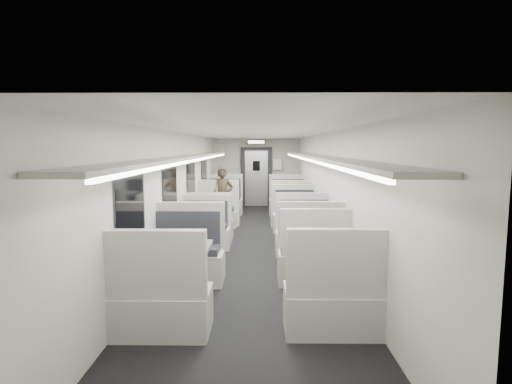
{
  "coord_description": "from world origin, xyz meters",
  "views": [
    {
      "loc": [
        0.14,
        -8.16,
        2.11
      ],
      "look_at": [
        0.04,
        1.07,
        1.07
      ],
      "focal_mm": 28.0,
      "sensor_mm": 36.0,
      "label": 1
    }
  ],
  "objects_px": {
    "vestibule_door": "(256,177)",
    "booth_right_d": "(323,273)",
    "booth_right_c": "(309,244)",
    "booth_left_d": "(175,274)",
    "exit_sign": "(256,142)",
    "booth_left_c": "(200,239)",
    "booth_right_b": "(297,222)",
    "booth_left_b": "(214,218)",
    "passenger": "(223,197)",
    "booth_right_a": "(290,206)",
    "booth_left_a": "(222,205)"
  },
  "relations": [
    {
      "from": "booth_right_a",
      "to": "booth_left_a",
      "type": "bearing_deg",
      "value": 175.6
    },
    {
      "from": "booth_right_c",
      "to": "exit_sign",
      "type": "xyz_separation_m",
      "value": [
        -1.0,
        6.7,
        1.88
      ]
    },
    {
      "from": "booth_right_b",
      "to": "passenger",
      "type": "xyz_separation_m",
      "value": [
        -1.86,
        1.42,
        0.41
      ]
    },
    {
      "from": "booth_right_d",
      "to": "passenger",
      "type": "distance_m",
      "value": 5.54
    },
    {
      "from": "booth_right_c",
      "to": "booth_right_b",
      "type": "bearing_deg",
      "value": 90.0
    },
    {
      "from": "booth_right_c",
      "to": "booth_right_d",
      "type": "relative_size",
      "value": 0.96
    },
    {
      "from": "booth_left_b",
      "to": "booth_right_a",
      "type": "distance_m",
      "value": 2.67
    },
    {
      "from": "booth_left_b",
      "to": "booth_right_c",
      "type": "height_order",
      "value": "booth_right_c"
    },
    {
      "from": "booth_left_b",
      "to": "booth_left_d",
      "type": "distance_m",
      "value": 4.49
    },
    {
      "from": "booth_left_b",
      "to": "booth_left_c",
      "type": "height_order",
      "value": "booth_left_b"
    },
    {
      "from": "booth_right_c",
      "to": "vestibule_door",
      "type": "xyz_separation_m",
      "value": [
        -1.0,
        7.19,
        0.64
      ]
    },
    {
      "from": "vestibule_door",
      "to": "booth_right_c",
      "type": "bearing_deg",
      "value": -82.08
    },
    {
      "from": "booth_left_a",
      "to": "booth_right_d",
      "type": "distance_m",
      "value": 6.66
    },
    {
      "from": "booth_left_a",
      "to": "booth_right_d",
      "type": "xyz_separation_m",
      "value": [
        2.0,
        -6.35,
        -0.0
      ]
    },
    {
      "from": "booth_left_d",
      "to": "vestibule_door",
      "type": "xyz_separation_m",
      "value": [
        1.0,
        8.89,
        0.62
      ]
    },
    {
      "from": "booth_left_a",
      "to": "booth_left_c",
      "type": "bearing_deg",
      "value": -90.0
    },
    {
      "from": "booth_left_d",
      "to": "booth_right_c",
      "type": "height_order",
      "value": "booth_left_d"
    },
    {
      "from": "booth_left_c",
      "to": "booth_right_a",
      "type": "xyz_separation_m",
      "value": [
        2.0,
        4.02,
        0.05
      ]
    },
    {
      "from": "passenger",
      "to": "booth_right_d",
      "type": "bearing_deg",
      "value": -65.21
    },
    {
      "from": "passenger",
      "to": "booth_left_c",
      "type": "bearing_deg",
      "value": -87.52
    },
    {
      "from": "booth_right_d",
      "to": "vestibule_door",
      "type": "distance_m",
      "value": 8.91
    },
    {
      "from": "booth_left_b",
      "to": "booth_right_d",
      "type": "bearing_deg",
      "value": -65.71
    },
    {
      "from": "booth_right_a",
      "to": "exit_sign",
      "type": "relative_size",
      "value": 3.76
    },
    {
      "from": "booth_left_d",
      "to": "booth_right_a",
      "type": "xyz_separation_m",
      "value": [
        2.0,
        6.26,
        0.0
      ]
    },
    {
      "from": "booth_left_b",
      "to": "vestibule_door",
      "type": "xyz_separation_m",
      "value": [
        1.0,
        4.4,
        0.67
      ]
    },
    {
      "from": "booth_right_c",
      "to": "booth_right_d",
      "type": "height_order",
      "value": "booth_right_d"
    },
    {
      "from": "booth_left_a",
      "to": "exit_sign",
      "type": "bearing_deg",
      "value": 63.36
    },
    {
      "from": "booth_left_c",
      "to": "booth_right_d",
      "type": "relative_size",
      "value": 0.89
    },
    {
      "from": "booth_right_c",
      "to": "booth_left_b",
      "type": "bearing_deg",
      "value": 125.65
    },
    {
      "from": "booth_left_a",
      "to": "booth_right_c",
      "type": "xyz_separation_m",
      "value": [
        2.0,
        -4.7,
        -0.02
      ]
    },
    {
      "from": "booth_right_b",
      "to": "booth_right_d",
      "type": "distance_m",
      "value": 3.79
    },
    {
      "from": "booth_left_b",
      "to": "booth_right_c",
      "type": "bearing_deg",
      "value": -54.35
    },
    {
      "from": "booth_right_d",
      "to": "booth_right_b",
      "type": "bearing_deg",
      "value": 90.0
    },
    {
      "from": "booth_left_d",
      "to": "exit_sign",
      "type": "bearing_deg",
      "value": 83.21
    },
    {
      "from": "booth_left_a",
      "to": "passenger",
      "type": "relative_size",
      "value": 1.47
    },
    {
      "from": "booth_right_b",
      "to": "exit_sign",
      "type": "relative_size",
      "value": 3.53
    },
    {
      "from": "vestibule_door",
      "to": "booth_right_b",
      "type": "bearing_deg",
      "value": -78.77
    },
    {
      "from": "booth_left_c",
      "to": "vestibule_door",
      "type": "relative_size",
      "value": 0.98
    },
    {
      "from": "booth_left_c",
      "to": "booth_right_a",
      "type": "height_order",
      "value": "booth_right_a"
    },
    {
      "from": "vestibule_door",
      "to": "booth_right_d",
      "type": "bearing_deg",
      "value": -83.54
    },
    {
      "from": "booth_left_b",
      "to": "booth_right_a",
      "type": "bearing_deg",
      "value": 41.39
    },
    {
      "from": "booth_left_c",
      "to": "booth_right_b",
      "type": "height_order",
      "value": "booth_right_b"
    },
    {
      "from": "booth_right_b",
      "to": "exit_sign",
      "type": "bearing_deg",
      "value": 102.4
    },
    {
      "from": "booth_left_b",
      "to": "exit_sign",
      "type": "height_order",
      "value": "exit_sign"
    },
    {
      "from": "booth_right_b",
      "to": "booth_right_d",
      "type": "xyz_separation_m",
      "value": [
        0.0,
        -3.79,
        0.02
      ]
    },
    {
      "from": "passenger",
      "to": "booth_left_a",
      "type": "bearing_deg",
      "value": 102.28
    },
    {
      "from": "booth_left_b",
      "to": "booth_right_c",
      "type": "distance_m",
      "value": 3.43
    },
    {
      "from": "booth_left_b",
      "to": "exit_sign",
      "type": "distance_m",
      "value": 4.46
    },
    {
      "from": "booth_left_c",
      "to": "booth_left_d",
      "type": "bearing_deg",
      "value": -90.0
    },
    {
      "from": "booth_left_d",
      "to": "booth_right_d",
      "type": "height_order",
      "value": "booth_right_d"
    }
  ]
}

